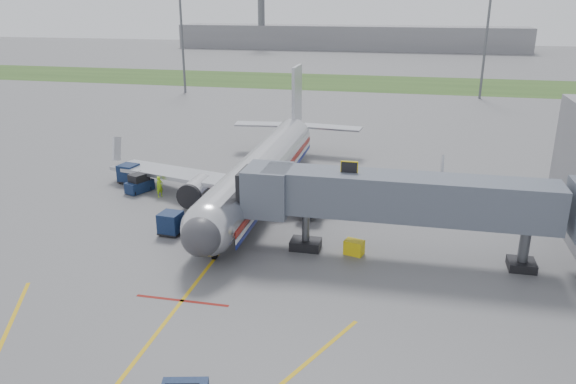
% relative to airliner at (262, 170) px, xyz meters
% --- Properties ---
extents(ground, '(400.00, 400.00, 0.00)m').
position_rel_airliner_xyz_m(ground, '(-0.00, -15.25, -2.65)').
color(ground, '#565659').
rests_on(ground, ground).
extents(grass_strip, '(300.00, 25.00, 0.01)m').
position_rel_airliner_xyz_m(grass_strip, '(-0.00, 74.75, -2.64)').
color(grass_strip, '#2D4C1E').
rests_on(grass_strip, ground).
extents(apron_markings, '(21.52, 50.00, 0.01)m').
position_rel_airliner_xyz_m(apron_markings, '(-0.00, -22.65, -2.64)').
color(apron_markings, gold).
rests_on(apron_markings, ground).
extents(airliner, '(32.10, 35.67, 10.25)m').
position_rel_airliner_xyz_m(airliner, '(0.00, 0.00, 0.00)').
color(airliner, silver).
rests_on(airliner, ground).
extents(jet_bridge, '(25.30, 4.00, 6.90)m').
position_rel_airliner_xyz_m(jet_bridge, '(12.86, -10.25, 1.82)').
color(jet_bridge, slate).
rests_on(jet_bridge, ground).
extents(light_mast_left, '(2.00, 0.44, 20.40)m').
position_rel_airliner_xyz_m(light_mast_left, '(-30.00, 54.75, 8.13)').
color(light_mast_left, '#595B60').
rests_on(light_mast_left, ground).
extents(light_mast_right, '(2.00, 0.44, 20.40)m').
position_rel_airliner_xyz_m(light_mast_right, '(25.00, 59.75, 8.13)').
color(light_mast_right, '#595B60').
rests_on(light_mast_right, ground).
extents(distant_terminal, '(120.00, 14.00, 8.00)m').
position_rel_airliner_xyz_m(distant_terminal, '(-10.00, 154.75, 1.35)').
color(distant_terminal, slate).
rests_on(distant_terminal, ground).
extents(baggage_tug, '(2.26, 2.90, 1.81)m').
position_rel_airliner_xyz_m(baggage_tug, '(-11.79, -1.13, -1.85)').
color(baggage_tug, '#0B1831').
rests_on(baggage_tug, ground).
extents(baggage_cart_a, '(1.54, 1.54, 1.48)m').
position_rel_airliner_xyz_m(baggage_cart_a, '(-3.00, -9.56, -1.89)').
color(baggage_cart_a, '#0B1831').
rests_on(baggage_cart_a, ground).
extents(baggage_cart_b, '(1.80, 1.80, 1.77)m').
position_rel_airliner_xyz_m(baggage_cart_b, '(-4.79, -9.85, -1.74)').
color(baggage_cart_b, '#0B1831').
rests_on(baggage_cart_b, ground).
extents(baggage_cart_c, '(1.99, 1.99, 1.86)m').
position_rel_airliner_xyz_m(baggage_cart_c, '(-14.11, 1.25, -1.70)').
color(baggage_cart_c, '#0B1831').
rests_on(baggage_cart_c, ground).
extents(belt_loader, '(1.68, 3.84, 1.82)m').
position_rel_airliner_xyz_m(belt_loader, '(-5.22, -2.05, -2.19)').
color(belt_loader, '#0B1831').
rests_on(belt_loader, ground).
extents(ground_power_cart, '(1.53, 1.23, 1.07)m').
position_rel_airliner_xyz_m(ground_power_cart, '(9.58, -10.42, -2.12)').
color(ground_power_cart, yellow).
rests_on(ground_power_cart, ground).
extents(ramp_worker, '(0.76, 0.86, 1.97)m').
position_rel_airliner_xyz_m(ramp_worker, '(-9.30, -1.99, -1.66)').
color(ramp_worker, '#96D018').
rests_on(ramp_worker, ground).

